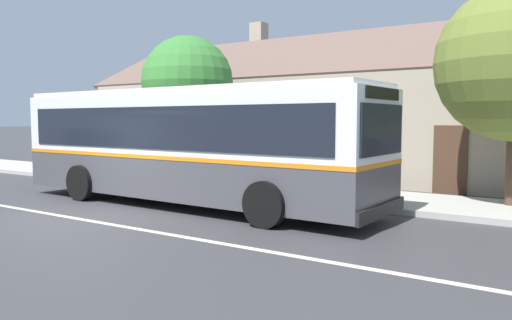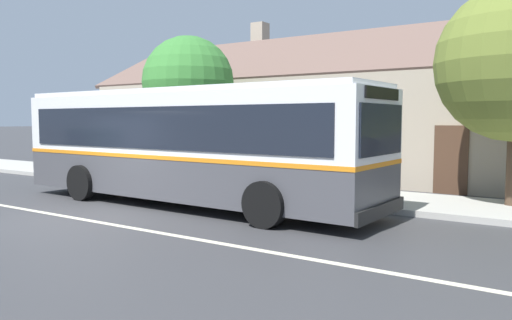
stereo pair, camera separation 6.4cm
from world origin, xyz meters
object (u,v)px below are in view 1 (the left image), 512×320
Objects in this scene: transit_bus at (189,143)px; bench_by_building at (111,163)px; bench_down_street at (180,170)px; street_tree_secondary at (188,83)px.

transit_bus is 6.88× the size of bench_by_building.
street_tree_secondary is (-0.57, 1.09, 3.04)m from bench_down_street.
bench_by_building is 4.06m from bench_down_street.
bench_down_street is (4.03, -0.45, -0.00)m from bench_by_building.
bench_by_building is at bearing 155.36° from transit_bus.
transit_bus is 7.50m from bench_by_building.
transit_bus reaches higher than bench_by_building.
bench_by_building is (-6.75, 3.10, -1.09)m from transit_bus.
bench_by_building is at bearing -169.60° from street_tree_secondary.
bench_by_building is 1.01× the size of bench_down_street.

